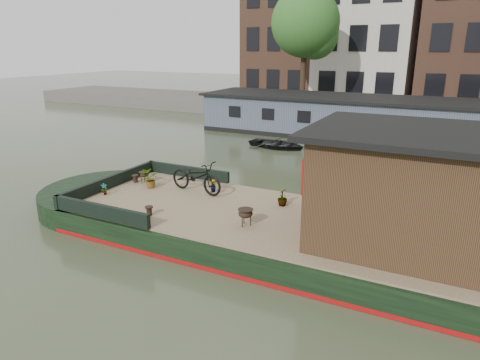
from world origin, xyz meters
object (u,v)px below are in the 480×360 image
at_px(dinghy, 277,141).
at_px(brazier_front, 246,217).
at_px(brazier_rear, 144,177).
at_px(bicycle, 196,177).
at_px(cabin, 406,186).

bearing_deg(dinghy, brazier_front, -154.05).
bearing_deg(dinghy, brazier_rear, -177.00).
height_order(bicycle, brazier_front, bicycle).
xyz_separation_m(brazier_rear, dinghy, (0.77, 8.93, -0.54)).
xyz_separation_m(bicycle, brazier_front, (2.31, -1.53, -0.26)).
relative_size(brazier_front, dinghy, 0.14).
height_order(bicycle, brazier_rear, bicycle).
bearing_deg(brazier_rear, dinghy, 85.09).
height_order(bicycle, dinghy, bicycle).
bearing_deg(dinghy, bicycle, -165.04).
distance_m(cabin, bicycle, 5.72).
bearing_deg(brazier_rear, bicycle, -0.33).
bearing_deg(brazier_front, dinghy, 108.04).
xyz_separation_m(brazier_front, brazier_rear, (-4.18, 1.54, -0.02)).
distance_m(cabin, brazier_rear, 7.60).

